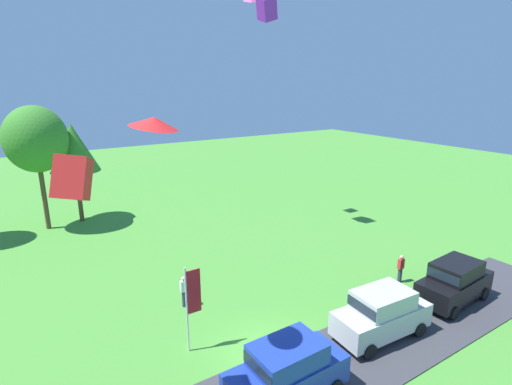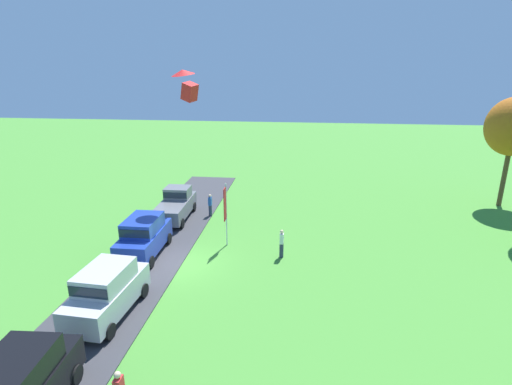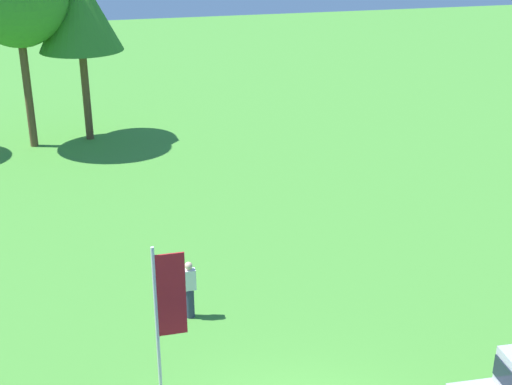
{
  "view_description": "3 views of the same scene",
  "coord_description": "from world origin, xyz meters",
  "px_view_note": "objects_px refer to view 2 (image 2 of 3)",
  "views": [
    {
      "loc": [
        -8.36,
        -12.09,
        11.45
      ],
      "look_at": [
        2.67,
        5.09,
        5.7
      ],
      "focal_mm": 28.0,
      "sensor_mm": 36.0,
      "label": 1
    },
    {
      "loc": [
        19.58,
        6.57,
        10.64
      ],
      "look_at": [
        1.48,
        4.43,
        4.85
      ],
      "focal_mm": 28.0,
      "sensor_mm": 36.0,
      "label": 2
    },
    {
      "loc": [
        -3.98,
        -11.4,
        10.75
      ],
      "look_at": [
        0.63,
        6.43,
        3.19
      ],
      "focal_mm": 50.0,
      "sensor_mm": 36.0,
      "label": 3
    }
  ],
  "objects_px": {
    "car_suv_by_flagpole": "(144,235)",
    "person_on_lawn": "(210,205)",
    "kite_box_mid_center": "(190,92)",
    "flag_banner": "(225,208)",
    "car_pickup_mid_row": "(176,204)",
    "car_suv_near_entrance": "(107,289)",
    "kite_delta_high_right": "(183,72)",
    "person_watching_sky": "(282,243)"
  },
  "relations": [
    {
      "from": "flag_banner",
      "to": "kite_delta_high_right",
      "type": "height_order",
      "value": "kite_delta_high_right"
    },
    {
      "from": "kite_box_mid_center",
      "to": "car_suv_near_entrance",
      "type": "bearing_deg",
      "value": -3.5
    },
    {
      "from": "car_suv_by_flagpole",
      "to": "person_on_lawn",
      "type": "distance_m",
      "value": 7.1
    },
    {
      "from": "kite_box_mid_center",
      "to": "kite_delta_high_right",
      "type": "distance_m",
      "value": 2.72
    },
    {
      "from": "person_on_lawn",
      "to": "kite_delta_high_right",
      "type": "height_order",
      "value": "kite_delta_high_right"
    },
    {
      "from": "car_pickup_mid_row",
      "to": "car_suv_by_flagpole",
      "type": "relative_size",
      "value": 1.09
    },
    {
      "from": "person_on_lawn",
      "to": "kite_delta_high_right",
      "type": "distance_m",
      "value": 9.87
    },
    {
      "from": "person_on_lawn",
      "to": "flag_banner",
      "type": "distance_m",
      "value": 5.66
    },
    {
      "from": "car_pickup_mid_row",
      "to": "flag_banner",
      "type": "bearing_deg",
      "value": 46.38
    },
    {
      "from": "car_suv_near_entrance",
      "to": "flag_banner",
      "type": "bearing_deg",
      "value": 153.15
    },
    {
      "from": "car_suv_by_flagpole",
      "to": "person_on_lawn",
      "type": "relative_size",
      "value": 2.71
    },
    {
      "from": "car_suv_by_flagpole",
      "to": "person_watching_sky",
      "type": "bearing_deg",
      "value": 94.93
    },
    {
      "from": "person_watching_sky",
      "to": "kite_delta_high_right",
      "type": "height_order",
      "value": "kite_delta_high_right"
    },
    {
      "from": "car_suv_by_flagpole",
      "to": "car_suv_near_entrance",
      "type": "xyz_separation_m",
      "value": [
        5.89,
        0.66,
        0.0
      ]
    },
    {
      "from": "car_pickup_mid_row",
      "to": "kite_box_mid_center",
      "type": "distance_m",
      "value": 8.02
    },
    {
      "from": "flag_banner",
      "to": "kite_box_mid_center",
      "type": "xyz_separation_m",
      "value": [
        -4.42,
        -3.11,
        6.46
      ]
    },
    {
      "from": "car_suv_by_flagpole",
      "to": "kite_box_mid_center",
      "type": "relative_size",
      "value": 4.14
    },
    {
      "from": "kite_box_mid_center",
      "to": "flag_banner",
      "type": "bearing_deg",
      "value": 35.14
    },
    {
      "from": "car_suv_near_entrance",
      "to": "kite_box_mid_center",
      "type": "relative_size",
      "value": 4.2
    },
    {
      "from": "person_on_lawn",
      "to": "flag_banner",
      "type": "xyz_separation_m",
      "value": [
        4.97,
        2.14,
        1.66
      ]
    },
    {
      "from": "car_suv_by_flagpole",
      "to": "flag_banner",
      "type": "height_order",
      "value": "flag_banner"
    },
    {
      "from": "car_suv_by_flagpole",
      "to": "car_suv_near_entrance",
      "type": "distance_m",
      "value": 5.93
    },
    {
      "from": "car_suv_by_flagpole",
      "to": "person_on_lawn",
      "type": "height_order",
      "value": "car_suv_by_flagpole"
    },
    {
      "from": "flag_banner",
      "to": "car_suv_near_entrance",
      "type": "bearing_deg",
      "value": -26.85
    },
    {
      "from": "kite_box_mid_center",
      "to": "car_suv_by_flagpole",
      "type": "bearing_deg",
      "value": -12.85
    },
    {
      "from": "car_pickup_mid_row",
      "to": "person_on_lawn",
      "type": "relative_size",
      "value": 2.95
    },
    {
      "from": "car_suv_near_entrance",
      "to": "kite_box_mid_center",
      "type": "distance_m",
      "value": 14.3
    },
    {
      "from": "car_suv_near_entrance",
      "to": "person_on_lawn",
      "type": "bearing_deg",
      "value": 172.24
    },
    {
      "from": "car_suv_near_entrance",
      "to": "flag_banner",
      "type": "height_order",
      "value": "flag_banner"
    },
    {
      "from": "car_suv_by_flagpole",
      "to": "car_suv_near_entrance",
      "type": "height_order",
      "value": "same"
    },
    {
      "from": "kite_delta_high_right",
      "to": "person_watching_sky",
      "type": "bearing_deg",
      "value": 63.87
    },
    {
      "from": "person_watching_sky",
      "to": "car_suv_by_flagpole",
      "type": "bearing_deg",
      "value": -85.07
    },
    {
      "from": "car_pickup_mid_row",
      "to": "person_watching_sky",
      "type": "xyz_separation_m",
      "value": [
        5.31,
        7.95,
        -0.23
      ]
    },
    {
      "from": "flag_banner",
      "to": "car_pickup_mid_row",
      "type": "bearing_deg",
      "value": -133.62
    },
    {
      "from": "car_suv_by_flagpole",
      "to": "kite_delta_high_right",
      "type": "bearing_deg",
      "value": 155.52
    },
    {
      "from": "person_watching_sky",
      "to": "car_pickup_mid_row",
      "type": "bearing_deg",
      "value": -123.75
    },
    {
      "from": "person_watching_sky",
      "to": "car_suv_near_entrance",
      "type": "bearing_deg",
      "value": -47.99
    },
    {
      "from": "car_pickup_mid_row",
      "to": "car_suv_near_entrance",
      "type": "distance_m",
      "value": 11.91
    },
    {
      "from": "car_suv_near_entrance",
      "to": "person_on_lawn",
      "type": "distance_m",
      "value": 12.69
    },
    {
      "from": "car_pickup_mid_row",
      "to": "car_suv_by_flagpole",
      "type": "height_order",
      "value": "car_suv_by_flagpole"
    },
    {
      "from": "person_on_lawn",
      "to": "person_watching_sky",
      "type": "relative_size",
      "value": 1.0
    },
    {
      "from": "person_watching_sky",
      "to": "kite_box_mid_center",
      "type": "relative_size",
      "value": 1.53
    }
  ]
}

